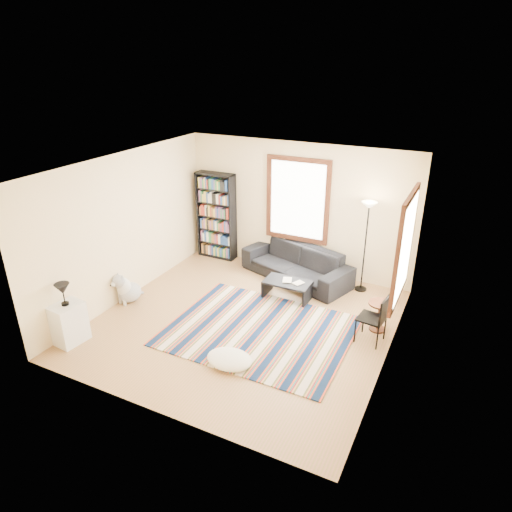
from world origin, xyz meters
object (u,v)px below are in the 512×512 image
at_px(floor_lamp, 365,248).
at_px(white_cabinet, 69,323).
at_px(dog, 129,287).
at_px(floor_cushion, 230,359).
at_px(folding_chair, 371,318).
at_px(sofa, 296,263).
at_px(bookshelf, 216,216).
at_px(coffee_table, 287,290).
at_px(side_table, 379,316).

relative_size(floor_lamp, white_cabinet, 2.66).
bearing_deg(floor_lamp, dog, -148.00).
relative_size(floor_cushion, folding_chair, 0.86).
height_order(sofa, white_cabinet, white_cabinet).
distance_m(floor_lamp, folding_chair, 1.88).
xyz_separation_m(bookshelf, white_cabinet, (-0.39, -4.11, -0.65)).
xyz_separation_m(coffee_table, folding_chair, (1.80, -0.74, 0.25)).
bearing_deg(coffee_table, floor_cushion, -89.64).
bearing_deg(sofa, side_table, -12.96).
bearing_deg(white_cabinet, floor_cushion, 19.16).
xyz_separation_m(floor_lamp, folding_chair, (0.58, -1.72, -0.50)).
height_order(sofa, coffee_table, sofa).
bearing_deg(dog, sofa, 56.83).
xyz_separation_m(sofa, white_cabinet, (-2.48, -3.84, 0.00)).
bearing_deg(sofa, folding_chair, -20.95).
distance_m(coffee_table, folding_chair, 1.96).
distance_m(side_table, white_cabinet, 5.20).
bearing_deg(side_table, dog, -166.36).
distance_m(floor_lamp, dog, 4.64).
relative_size(sofa, white_cabinet, 3.42).
distance_m(folding_chair, dog, 4.54).
bearing_deg(bookshelf, dog, -99.21).
xyz_separation_m(floor_lamp, dog, (-3.90, -2.44, -0.62)).
bearing_deg(coffee_table, dog, -151.50).
bearing_deg(dog, white_cabinet, -74.80).
relative_size(floor_cushion, side_table, 1.37).
distance_m(bookshelf, side_table, 4.44).
bearing_deg(floor_lamp, coffee_table, -141.15).
bearing_deg(folding_chair, dog, -163.36).
bearing_deg(bookshelf, sofa, -7.35).
height_order(folding_chair, white_cabinet, folding_chair).
bearing_deg(sofa, coffee_table, -60.76).
distance_m(bookshelf, dog, 2.73).
relative_size(coffee_table, folding_chair, 1.05).
bearing_deg(folding_chair, white_cabinet, -145.89).
distance_m(sofa, bookshelf, 2.21).
relative_size(floor_lamp, side_table, 3.44).
distance_m(bookshelf, coffee_table, 2.66).
bearing_deg(side_table, floor_cushion, -132.82).
bearing_deg(sofa, bookshelf, -168.78).
bearing_deg(dog, floor_cushion, -4.09).
height_order(side_table, dog, dog).
distance_m(floor_cushion, white_cabinet, 2.75).
relative_size(coffee_table, dog, 1.44).
xyz_separation_m(white_cabinet, dog, (-0.03, 1.51, -0.04)).
relative_size(bookshelf, dog, 3.21).
bearing_deg(coffee_table, white_cabinet, -131.81).
bearing_deg(bookshelf, side_table, -20.12).
height_order(coffee_table, folding_chair, folding_chair).
distance_m(sofa, floor_lamp, 1.50).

